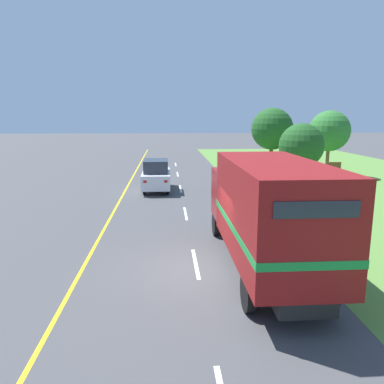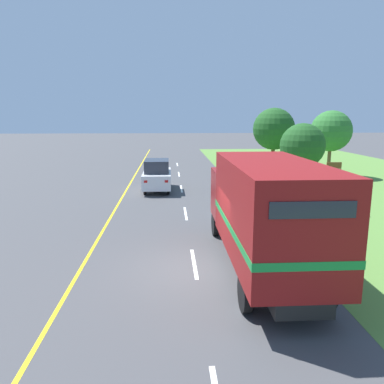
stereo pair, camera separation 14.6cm
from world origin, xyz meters
name	(u,v)px [view 1 (the left image)]	position (x,y,z in m)	size (l,w,h in m)	color
ground_plane	(197,269)	(0.00, 0.00, 0.00)	(200.00, 200.00, 0.00)	#444447
grass_shoulder	(370,185)	(13.70, 14.22, 0.00)	(20.00, 61.16, 0.01)	#568438
edge_line_yellow	(127,188)	(-3.70, 14.22, 0.00)	(0.12, 61.16, 0.01)	yellow
centre_dash_near	(196,263)	(0.00, 0.46, 0.00)	(0.12, 2.60, 0.01)	white
centre_dash_mid_a	(186,213)	(0.00, 7.06, 0.00)	(0.12, 2.60, 0.01)	white
centre_dash_mid_b	(181,189)	(0.00, 13.66, 0.00)	(0.12, 2.60, 0.01)	white
centre_dash_far	(178,174)	(0.00, 20.26, 0.00)	(0.12, 2.60, 0.01)	white
centre_dash_farthest	(176,164)	(0.00, 26.86, 0.00)	(0.12, 2.60, 0.01)	white
horse_trailer_truck	(266,210)	(2.12, -0.29, 2.00)	(2.45, 8.32, 3.60)	black
lead_car_white	(156,175)	(-1.62, 13.18, 1.03)	(1.80, 4.22, 2.07)	black
highway_sign	(318,183)	(6.65, 6.70, 1.53)	(2.36, 0.09, 2.61)	#9E9EA3
roadside_tree_near	(301,146)	(7.84, 12.49, 2.97)	(2.90, 2.90, 4.43)	#4C3823
roadside_tree_mid	(329,131)	(12.30, 18.51, 3.68)	(3.29, 3.29, 5.33)	brown
roadside_tree_far	(272,129)	(9.36, 24.83, 3.65)	(4.03, 4.03, 5.67)	brown
delineator_post	(324,245)	(4.44, 0.58, 0.51)	(0.08, 0.08, 0.95)	white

